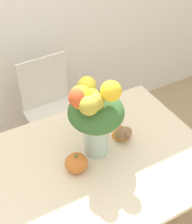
{
  "coord_description": "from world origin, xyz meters",
  "views": [
    {
      "loc": [
        -0.5,
        -0.99,
        2.09
      ],
      "look_at": [
        0.08,
        0.07,
        1.06
      ],
      "focal_mm": 50.0,
      "sensor_mm": 36.0,
      "label": 1
    }
  ],
  "objects_px": {
    "pumpkin": "(76,162)",
    "turkey_figurine": "(122,132)",
    "flower_vase": "(94,114)",
    "dining_chair_near_window": "(53,112)"
  },
  "relations": [
    {
      "from": "pumpkin",
      "to": "turkey_figurine",
      "type": "relative_size",
      "value": 0.84
    },
    {
      "from": "flower_vase",
      "to": "dining_chair_near_window",
      "type": "relative_size",
      "value": 0.55
    },
    {
      "from": "pumpkin",
      "to": "dining_chair_near_window",
      "type": "bearing_deg",
      "value": 77.26
    },
    {
      "from": "pumpkin",
      "to": "turkey_figurine",
      "type": "xyz_separation_m",
      "value": [
        0.34,
        0.08,
        -0.01
      ]
    },
    {
      "from": "turkey_figurine",
      "to": "flower_vase",
      "type": "bearing_deg",
      "value": -173.2
    },
    {
      "from": "flower_vase",
      "to": "turkey_figurine",
      "type": "xyz_separation_m",
      "value": [
        0.2,
        0.02,
        -0.24
      ]
    },
    {
      "from": "flower_vase",
      "to": "pumpkin",
      "type": "relative_size",
      "value": 4.08
    },
    {
      "from": "flower_vase",
      "to": "dining_chair_near_window",
      "type": "distance_m",
      "value": 0.97
    },
    {
      "from": "flower_vase",
      "to": "pumpkin",
      "type": "xyz_separation_m",
      "value": [
        -0.14,
        -0.06,
        -0.23
      ]
    },
    {
      "from": "pumpkin",
      "to": "flower_vase",
      "type": "bearing_deg",
      "value": 23.21
    }
  ]
}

